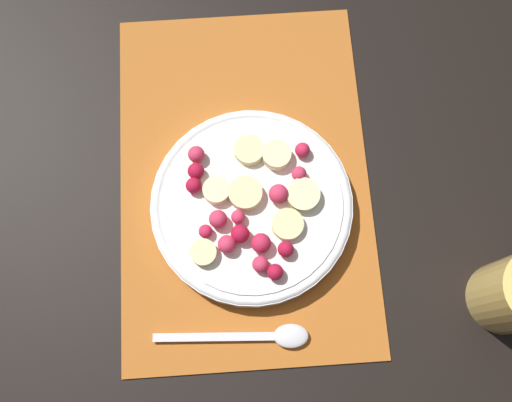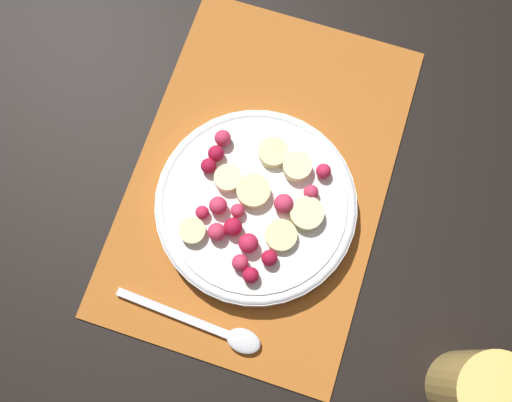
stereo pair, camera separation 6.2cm
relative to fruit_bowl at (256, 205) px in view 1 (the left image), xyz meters
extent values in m
plane|color=black|center=(-0.04, -0.01, -0.02)|extent=(3.00, 3.00, 0.00)
cube|color=#B26023|center=(-0.04, -0.01, -0.02)|extent=(0.43, 0.29, 0.01)
cylinder|color=white|center=(0.00, 0.00, -0.01)|extent=(0.23, 0.23, 0.02)
torus|color=white|center=(0.00, 0.00, 0.00)|extent=(0.23, 0.23, 0.01)
cylinder|color=white|center=(0.00, 0.00, 0.01)|extent=(0.20, 0.20, 0.00)
cylinder|color=beige|center=(-0.01, 0.00, 0.01)|extent=(0.04, 0.04, 0.01)
cylinder|color=beige|center=(0.05, -0.06, 0.01)|extent=(0.04, 0.04, 0.01)
cylinder|color=beige|center=(0.00, 0.06, 0.01)|extent=(0.04, 0.04, 0.01)
cylinder|color=beige|center=(-0.05, 0.03, 0.02)|extent=(0.04, 0.04, 0.01)
cylinder|color=beige|center=(-0.06, 0.00, 0.01)|extent=(0.04, 0.04, 0.01)
cylinder|color=beige|center=(0.03, 0.04, 0.01)|extent=(0.04, 0.04, 0.01)
cylinder|color=beige|center=(-0.02, -0.04, 0.01)|extent=(0.04, 0.04, 0.01)
sphere|color=#B21433|center=(0.08, 0.02, 0.02)|extent=(0.02, 0.02, 0.02)
sphere|color=#DB3356|center=(-0.06, -0.06, 0.02)|extent=(0.02, 0.02, 0.02)
sphere|color=#DB3356|center=(-0.03, 0.05, 0.02)|extent=(0.02, 0.02, 0.02)
sphere|color=#B21433|center=(0.04, -0.01, 0.02)|extent=(0.02, 0.02, 0.02)
sphere|color=#DB3356|center=(0.07, 0.00, 0.02)|extent=(0.02, 0.02, 0.02)
sphere|color=#DB3356|center=(0.02, -0.04, 0.02)|extent=(0.02, 0.02, 0.02)
sphere|color=#DB3356|center=(-0.01, 0.03, 0.02)|extent=(0.02, 0.02, 0.02)
sphere|color=#B21433|center=(-0.02, -0.06, 0.02)|extent=(0.02, 0.02, 0.02)
sphere|color=#DB3356|center=(0.02, -0.02, 0.02)|extent=(0.02, 0.02, 0.02)
sphere|color=#D12347|center=(0.05, 0.01, 0.02)|extent=(0.02, 0.02, 0.02)
sphere|color=#B21433|center=(-0.04, -0.06, 0.02)|extent=(0.02, 0.02, 0.02)
sphere|color=#D12347|center=(-0.06, 0.06, 0.02)|extent=(0.02, 0.02, 0.02)
sphere|color=#DB3356|center=(0.05, -0.03, 0.02)|extent=(0.02, 0.02, 0.02)
sphere|color=#D12347|center=(0.03, -0.05, 0.02)|extent=(0.01, 0.01, 0.01)
sphere|color=#B21433|center=(0.06, 0.03, 0.02)|extent=(0.02, 0.02, 0.02)
cube|color=silver|center=(0.14, -0.05, -0.01)|extent=(0.02, 0.13, 0.00)
ellipsoid|color=silver|center=(0.14, 0.03, -0.01)|extent=(0.03, 0.04, 0.01)
camera|label=1|loc=(0.16, -0.01, 0.62)|focal=40.00mm
camera|label=2|loc=(0.16, 0.05, 0.62)|focal=40.00mm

